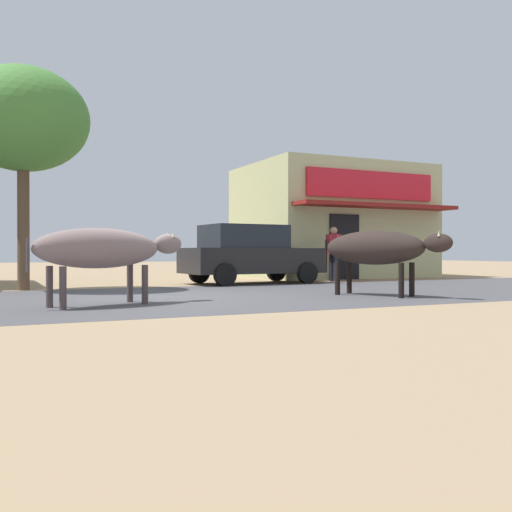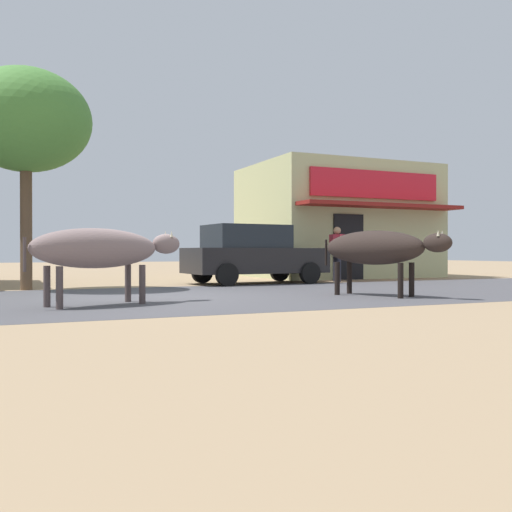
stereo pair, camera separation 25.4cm
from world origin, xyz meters
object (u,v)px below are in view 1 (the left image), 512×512
(roadside_tree, at_px, (23,120))
(parked_hatchback_car, at_px, (250,254))
(pedestrian_by_shop, at_px, (334,250))
(cow_near_brown, at_px, (102,249))
(cow_far_dark, at_px, (377,248))

(roadside_tree, bearing_deg, parked_hatchback_car, 3.10)
(pedestrian_by_shop, bearing_deg, roadside_tree, -178.72)
(roadside_tree, xyz_separation_m, cow_near_brown, (0.95, -4.69, -3.01))
(parked_hatchback_car, relative_size, cow_far_dark, 1.52)
(roadside_tree, xyz_separation_m, cow_far_dark, (6.38, -4.93, -2.99))
(cow_near_brown, height_order, cow_far_dark, cow_far_dark)
(pedestrian_by_shop, bearing_deg, cow_near_brown, -147.60)
(parked_hatchback_car, distance_m, pedestrian_by_shop, 2.70)
(cow_far_dark, bearing_deg, parked_hatchback_car, 94.66)
(cow_near_brown, distance_m, pedestrian_by_shop, 9.12)
(pedestrian_by_shop, bearing_deg, parked_hatchback_car, 177.25)
(roadside_tree, distance_m, cow_near_brown, 5.66)
(cow_far_dark, bearing_deg, roadside_tree, 142.30)
(cow_far_dark, bearing_deg, pedestrian_by_shop, 66.11)
(parked_hatchback_car, distance_m, cow_near_brown, 7.08)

